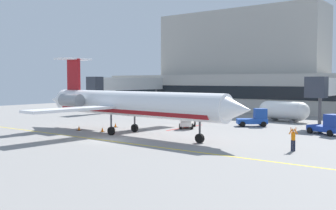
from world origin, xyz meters
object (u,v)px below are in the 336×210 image
Objects in this scene: baggage_tug at (187,122)px; marshaller at (293,139)px; regional_jet at (127,104)px; fuel_tank at (284,110)px; pushback_tractor at (329,126)px; belt_loader at (255,118)px.

marshaller reaches higher than baggage_tug.
regional_jet is 3.98× the size of fuel_tank.
regional_jet is 18.76m from marshaller.
baggage_tug is (2.31, 8.49, -2.56)m from regional_jet.
baggage_tug is at bearing -165.34° from pushback_tractor.
fuel_tank reaches higher than baggage_tug.
baggage_tug is 2.09× the size of marshaller.
baggage_tug is 1.08× the size of belt_loader.
baggage_tug is 9.22m from belt_loader.
regional_jet is at bearing -117.89° from belt_loader.
fuel_tank is (8.91, 23.79, -1.76)m from regional_jet.
regional_jet is at bearing -110.53° from fuel_tank.
marshaller is (9.70, -23.39, -0.58)m from fuel_tank.
regional_jet is at bearing -145.21° from pushback_tractor.
baggage_tug is at bearing 74.80° from regional_jet.
fuel_tank is (0.68, 8.24, 0.59)m from belt_loader.
marshaller is (16.30, -8.09, 0.22)m from baggage_tug.
baggage_tug is 0.56× the size of fuel_tank.
belt_loader is (8.23, 15.55, -2.35)m from regional_jet.
marshaller is (18.61, 0.40, -2.34)m from regional_jet.
fuel_tank is (-9.31, 11.13, 0.59)m from pushback_tractor.
regional_jet is 14.96× the size of marshaller.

